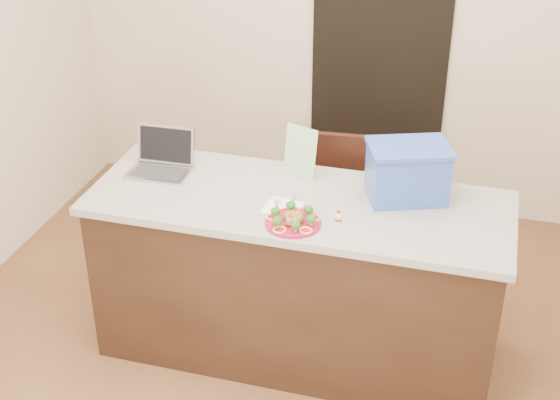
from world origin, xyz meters
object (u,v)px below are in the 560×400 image
(yogurt_bottle, at_px, (338,218))
(laptop, at_px, (162,159))
(island, at_px, (297,277))
(napkin, at_px, (283,207))
(plate, at_px, (293,222))
(chair, at_px, (341,207))
(blue_box, at_px, (407,172))

(yogurt_bottle, distance_m, laptop, 1.03)
(island, relative_size, napkin, 12.30)
(plate, bearing_deg, laptop, 156.06)
(laptop, bearing_deg, yogurt_bottle, -17.74)
(chair, bearing_deg, yogurt_bottle, -85.49)
(yogurt_bottle, height_order, chair, yogurt_bottle)
(yogurt_bottle, height_order, laptop, laptop)
(yogurt_bottle, distance_m, blue_box, 0.44)
(island, xyz_separation_m, plate, (0.04, -0.23, 0.47))
(napkin, bearing_deg, chair, 79.24)
(napkin, height_order, laptop, laptop)
(napkin, relative_size, laptop, 0.53)
(laptop, distance_m, blue_box, 1.26)
(plate, distance_m, napkin, 0.16)
(blue_box, bearing_deg, plate, -159.93)
(island, bearing_deg, yogurt_bottle, -35.37)
(plate, xyz_separation_m, laptop, (-0.80, 0.35, 0.05))
(plate, relative_size, napkin, 1.54)
(laptop, bearing_deg, plate, -25.66)
(laptop, xyz_separation_m, chair, (0.85, 0.52, -0.44))
(yogurt_bottle, relative_size, blue_box, 0.14)
(napkin, relative_size, chair, 0.18)
(napkin, xyz_separation_m, chair, (0.14, 0.75, -0.39))
(napkin, xyz_separation_m, yogurt_bottle, (0.28, -0.06, 0.02))
(napkin, xyz_separation_m, blue_box, (0.55, 0.27, 0.14))
(island, relative_size, blue_box, 4.54)
(yogurt_bottle, xyz_separation_m, blue_box, (0.26, 0.33, 0.11))
(blue_box, relative_size, chair, 0.48)
(island, height_order, napkin, napkin)
(plate, distance_m, laptop, 0.87)
(napkin, relative_size, yogurt_bottle, 2.69)
(laptop, height_order, blue_box, blue_box)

